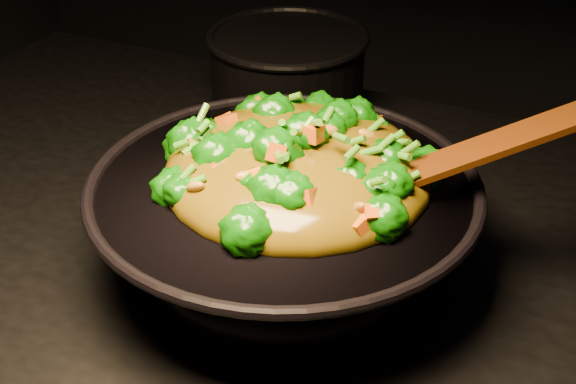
% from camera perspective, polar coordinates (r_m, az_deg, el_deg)
% --- Properties ---
extents(wok, '(0.50, 0.50, 0.11)m').
position_cam_1_polar(wok, '(0.88, -0.27, -2.64)').
color(wok, black).
rests_on(wok, stovetop).
extents(stir_fry, '(0.30, 0.30, 0.10)m').
position_cam_1_polar(stir_fry, '(0.84, 0.70, 3.96)').
color(stir_fry, '#105A06').
rests_on(stir_fry, wok).
extents(spatula, '(0.25, 0.15, 0.11)m').
position_cam_1_polar(spatula, '(0.83, 12.31, 2.50)').
color(spatula, '#3B1204').
rests_on(spatula, wok).
extents(back_pot, '(0.27, 0.27, 0.13)m').
position_cam_1_polar(back_pot, '(1.22, -0.03, 8.38)').
color(back_pot, black).
rests_on(back_pot, stovetop).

